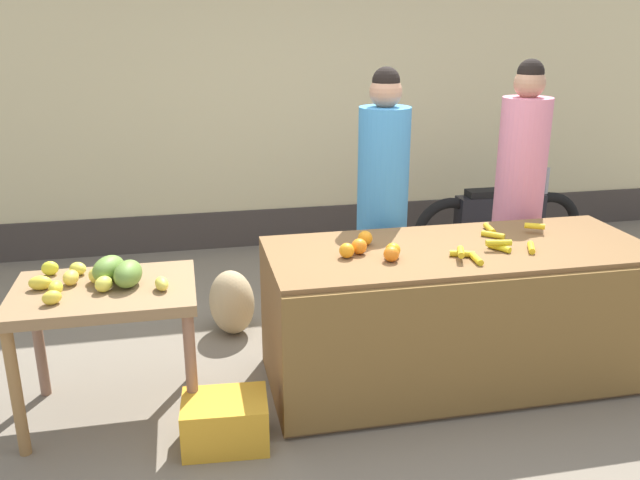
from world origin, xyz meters
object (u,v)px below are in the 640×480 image
Objects in this scene: parked_motorcycle at (499,222)px; produce_crate at (225,422)px; vendor_woman_pink_shirt at (519,194)px; produce_sack at (232,302)px; vendor_woman_blue_shirt at (382,206)px.

parked_motorcycle is 3.42m from produce_crate.
parked_motorcycle is 3.64× the size of produce_crate.
vendor_woman_pink_shirt is 1.17× the size of parked_motorcycle.
vendor_woman_pink_shirt is 4.25× the size of produce_crate.
parked_motorcycle is at bearing 20.04° from produce_sack.
produce_crate is at bearing -152.38° from vendor_woman_pink_shirt.
vendor_woman_pink_shirt is at bearing -111.75° from parked_motorcycle.
vendor_woman_blue_shirt is 1.01m from vendor_woman_pink_shirt.
vendor_woman_blue_shirt is 1.79m from produce_crate.
parked_motorcycle is 2.62m from produce_sack.
vendor_woman_blue_shirt reaches higher than produce_crate.
vendor_woman_pink_shirt is 4.06× the size of produce_sack.
parked_motorcycle reaches higher than produce_crate.
vendor_woman_pink_shirt reaches higher than parked_motorcycle.
vendor_woman_blue_shirt is 4.17× the size of produce_crate.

